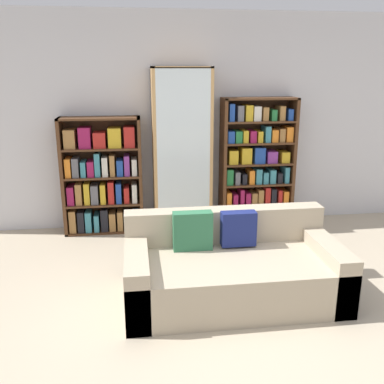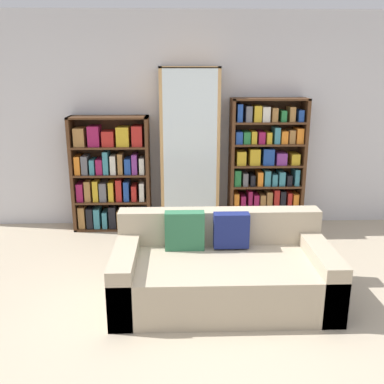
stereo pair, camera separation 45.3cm
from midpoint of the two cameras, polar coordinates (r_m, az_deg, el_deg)
The scene contains 7 objects.
ground_plane at distance 3.63m, azimuth 2.07°, elevation -17.54°, with size 16.00×16.00×0.00m, color tan.
wall_back at distance 5.56m, azimuth -2.24°, elevation 9.29°, with size 6.48×0.06×2.70m.
couch at distance 3.92m, azimuth 1.93°, elevation -10.33°, with size 1.90×0.98×0.77m.
bookshelf_left at distance 5.49m, azimuth -14.25°, elevation 1.70°, with size 0.98×0.32×1.45m.
display_cabinet at distance 5.38m, azimuth -3.77°, elevation 5.36°, with size 0.73×0.36×2.04m.
bookshelf_right at distance 5.59m, azimuth 6.33°, elevation 3.69°, with size 0.95×0.32×1.67m.
wine_bottle at distance 5.11m, azimuth 1.07°, elevation -5.18°, with size 0.07×0.07×0.38m.
Camera 1 is at (-0.76, -2.96, 2.01)m, focal length 40.00 mm.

